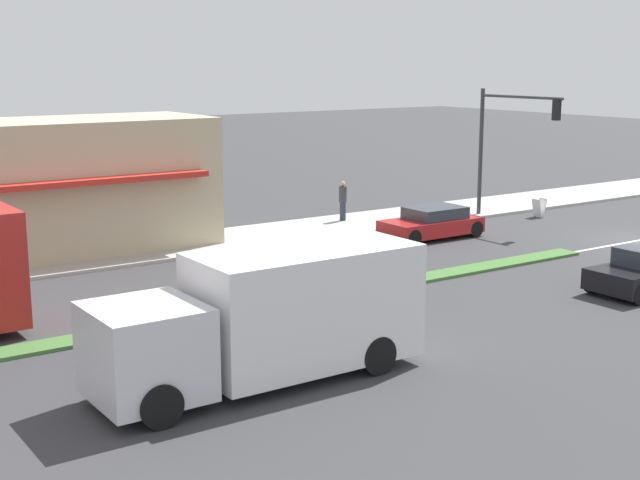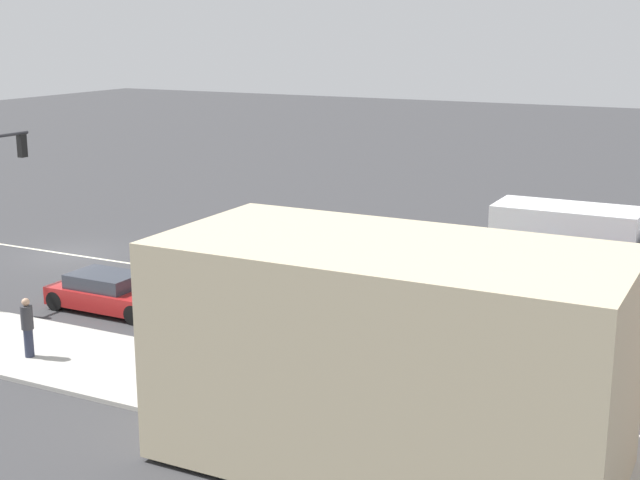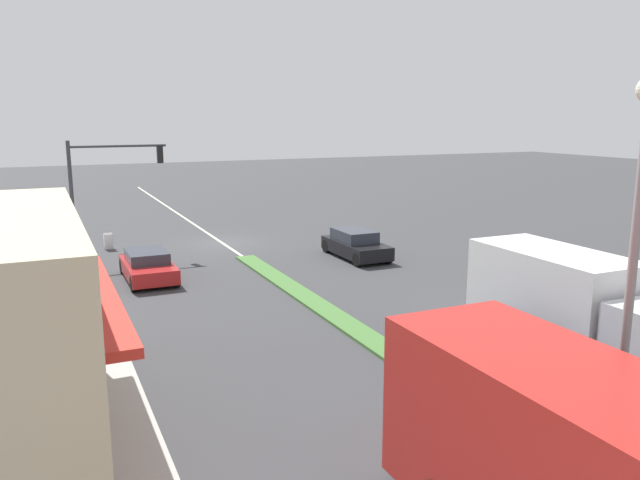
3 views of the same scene
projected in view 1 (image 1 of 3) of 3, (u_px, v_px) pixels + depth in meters
name	position (u px, v px, depth m)	size (l,w,h in m)	color
ground_plane	(235.00, 314.00, 24.91)	(160.00, 160.00, 0.00)	#38383A
sidewalk_right	(100.00, 256.00, 31.89)	(4.00, 73.00, 0.12)	#B2AFA8
lane_marking_center	(637.00, 241.00, 34.90)	(0.16, 60.00, 0.01)	beige
building_corner_store	(78.00, 184.00, 32.66)	(5.42, 9.58, 4.75)	#C6B793
traffic_signal_main	(505.00, 132.00, 38.40)	(4.59, 0.34, 5.60)	#333338
pedestrian	(343.00, 200.00, 38.42)	(0.34, 0.34, 1.71)	#282D42
warning_aframe_sign	(539.00, 208.00, 40.01)	(0.45, 0.53, 0.84)	silver
delivery_truck	(270.00, 316.00, 19.54)	(2.44, 7.50, 2.87)	silver
hatchback_red	(432.00, 223.00, 35.33)	(1.90, 4.08, 1.24)	#AD1E1E
coupe_blue	(202.00, 325.00, 21.82)	(1.80, 4.07, 1.21)	#284793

